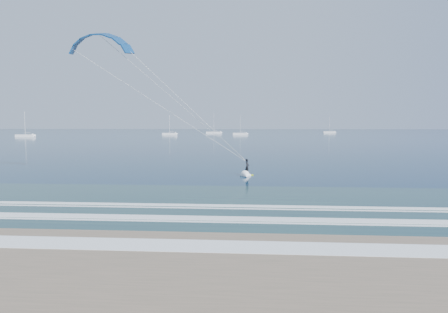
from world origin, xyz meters
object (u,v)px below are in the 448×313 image
sailboat_0 (25,136)px  sailboat_1 (170,134)px  kitesurfer_rig (177,102)px  sailboat_4 (329,132)px  sailboat_3 (240,134)px  sailboat_2 (214,132)px

sailboat_0 → sailboat_1: 70.74m
kitesurfer_rig → sailboat_0: 166.10m
sailboat_0 → sailboat_4: 179.36m
sailboat_3 → sailboat_2: bearing=119.0°
sailboat_0 → sailboat_2: (80.73, 73.07, 0.01)m
sailboat_0 → sailboat_2: bearing=42.1°
kitesurfer_rig → sailboat_0: kitesurfer_rig is taller
sailboat_2 → sailboat_3: sailboat_2 is taller
kitesurfer_rig → sailboat_3: 175.61m
sailboat_0 → sailboat_1: size_ratio=1.10×
sailboat_1 → sailboat_3: (38.55, 3.41, 0.00)m
kitesurfer_rig → sailboat_0: bearing=125.9°
sailboat_1 → sailboat_0: bearing=-147.9°
sailboat_1 → sailboat_3: size_ratio=0.97×
sailboat_3 → sailboat_1: bearing=-174.9°
sailboat_3 → sailboat_0: bearing=-157.4°
sailboat_3 → sailboat_4: (57.10, 48.26, -0.00)m
sailboat_0 → sailboat_3: bearing=22.6°
sailboat_1 → sailboat_2: (20.81, 35.49, 0.01)m
kitesurfer_rig → sailboat_3: bearing=89.6°
sailboat_0 → sailboat_3: (98.48, 41.00, -0.00)m
sailboat_0 → sailboat_4: (155.57, 89.26, -0.01)m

